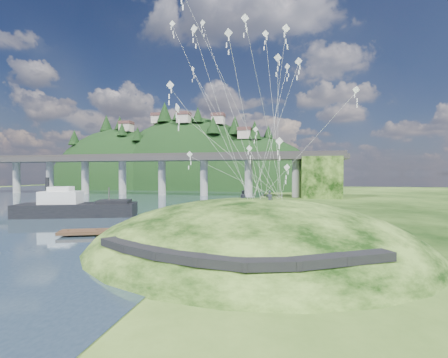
# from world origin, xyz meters

# --- Properties ---
(ground) EXTENTS (320.00, 320.00, 0.00)m
(ground) POSITION_xyz_m (0.00, 0.00, 0.00)
(ground) COLOR black
(ground) RESTS_ON ground
(grass_hill) EXTENTS (36.00, 32.00, 13.00)m
(grass_hill) POSITION_xyz_m (8.00, 2.00, -1.50)
(grass_hill) COLOR black
(grass_hill) RESTS_ON ground
(footpath) EXTENTS (22.29, 5.84, 0.83)m
(footpath) POSITION_xyz_m (7.46, -9.74, 2.08)
(footpath) COLOR black
(footpath) RESTS_ON ground
(bridge) EXTENTS (160.00, 11.00, 15.00)m
(bridge) POSITION_xyz_m (-26.46, 70.07, 9.70)
(bridge) COLOR #2D2B2B
(bridge) RESTS_ON ground
(far_ridge) EXTENTS (153.00, 70.00, 94.50)m
(far_ridge) POSITION_xyz_m (-43.58, 122.17, -7.44)
(far_ridge) COLOR black
(far_ridge) RESTS_ON ground
(work_barge) EXTENTS (20.71, 11.47, 7.00)m
(work_barge) POSITION_xyz_m (-25.36, 16.88, 1.75)
(work_barge) COLOR black
(work_barge) RESTS_ON ground
(wooden_dock) EXTENTS (15.22, 7.57, 1.10)m
(wooden_dock) POSITION_xyz_m (-8.42, 4.37, 0.48)
(wooden_dock) COLOR #3E2719
(wooden_dock) RESTS_ON ground
(kite_flyers) EXTENTS (3.95, 2.59, 1.91)m
(kite_flyers) POSITION_xyz_m (7.96, 2.60, 5.85)
(kite_flyers) COLOR #282B35
(kite_flyers) RESTS_ON ground
(kite_swarm) EXTENTS (19.82, 15.34, 20.21)m
(kite_swarm) POSITION_xyz_m (6.55, 1.65, 17.66)
(kite_swarm) COLOR silver
(kite_swarm) RESTS_ON ground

